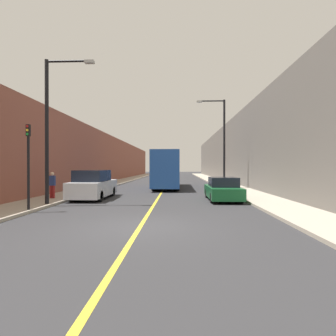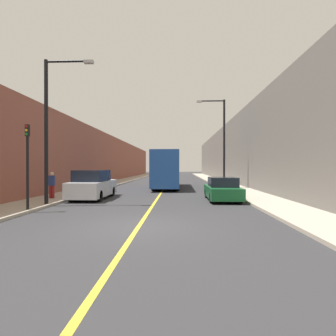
{
  "view_description": "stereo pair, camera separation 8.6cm",
  "coord_description": "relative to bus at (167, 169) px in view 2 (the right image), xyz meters",
  "views": [
    {
      "loc": [
        1.34,
        -9.24,
        2.14
      ],
      "look_at": [
        0.27,
        19.12,
        1.98
      ],
      "focal_mm": 28.0,
      "sensor_mm": 36.0,
      "label": 1
    },
    {
      "loc": [
        1.42,
        -9.23,
        2.14
      ],
      "look_at": [
        0.27,
        19.12,
        1.98
      ],
      "focal_mm": 28.0,
      "sensor_mm": 36.0,
      "label": 2
    }
  ],
  "objects": [
    {
      "name": "street_lamp_right",
      "position": [
        5.22,
        -1.49,
        2.93
      ],
      "size": [
        2.68,
        0.24,
        8.27
      ],
      "color": "black",
      "rests_on": "sidewalk_right"
    },
    {
      "name": "sidewalk_left",
      "position": [
        -6.96,
        13.01,
        -1.83
      ],
      "size": [
        2.63,
        72.0,
        0.14
      ],
      "primitive_type": "cube",
      "color": "#A89E8C",
      "rests_on": "ground"
    },
    {
      "name": "road_center_line",
      "position": [
        -0.25,
        13.01,
        -1.89
      ],
      "size": [
        0.16,
        72.0,
        0.01
      ],
      "primitive_type": "cube",
      "color": "gold",
      "rests_on": "ground"
    },
    {
      "name": "ground_plane",
      "position": [
        -0.25,
        -16.99,
        -1.9
      ],
      "size": [
        200.0,
        200.0,
        0.0
      ],
      "primitive_type": "plane",
      "color": "#2D2D30"
    },
    {
      "name": "building_row_left",
      "position": [
        -10.28,
        13.01,
        1.36
      ],
      "size": [
        4.0,
        72.0,
        6.52
      ],
      "primitive_type": "cube",
      "color": "brown",
      "rests_on": "ground"
    },
    {
      "name": "pedestrian",
      "position": [
        -6.89,
        -9.92,
        -0.9
      ],
      "size": [
        0.36,
        0.23,
        1.66
      ],
      "color": "maroon",
      "rests_on": "sidewalk_left"
    },
    {
      "name": "car_right_near",
      "position": [
        3.93,
        -9.57,
        -1.23
      ],
      "size": [
        1.88,
        4.3,
        1.47
      ],
      "color": "#145128",
      "rests_on": "ground"
    },
    {
      "name": "sidewalk_right",
      "position": [
        6.45,
        13.01,
        -1.83
      ],
      "size": [
        2.63,
        72.0,
        0.14
      ],
      "primitive_type": "cube",
      "color": "#A89E8C",
      "rests_on": "ground"
    },
    {
      "name": "parked_suv_left",
      "position": [
        -4.54,
        -9.0,
        -1.01
      ],
      "size": [
        2.0,
        4.95,
        1.9
      ],
      "color": "silver",
      "rests_on": "ground"
    },
    {
      "name": "street_lamp_left",
      "position": [
        -5.71,
        -12.44,
        2.65
      ],
      "size": [
        2.68,
        0.24,
        7.73
      ],
      "color": "black",
      "rests_on": "sidewalk_left"
    },
    {
      "name": "traffic_light",
      "position": [
        -5.85,
        -14.35,
        0.4
      ],
      "size": [
        0.16,
        0.18,
        3.96
      ],
      "color": "black",
      "rests_on": "sidewalk_left"
    },
    {
      "name": "building_row_right",
      "position": [
        9.77,
        13.01,
        2.17
      ],
      "size": [
        4.0,
        72.0,
        8.14
      ],
      "primitive_type": "cube",
      "color": "#66605B",
      "rests_on": "ground"
    },
    {
      "name": "bus",
      "position": [
        0.0,
        0.0,
        0.0
      ],
      "size": [
        2.45,
        10.1,
        3.56
      ],
      "color": "#1E4793",
      "rests_on": "ground"
    }
  ]
}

